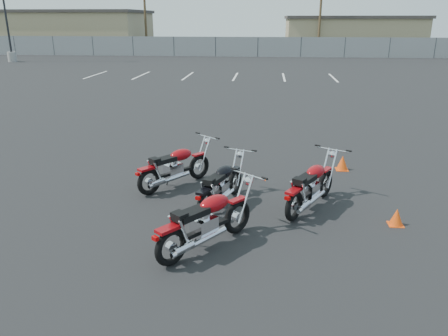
# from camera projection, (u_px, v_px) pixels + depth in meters

# --- Properties ---
(ground) EXTENTS (120.00, 120.00, 0.00)m
(ground) POSITION_uv_depth(u_px,v_px,m) (210.00, 210.00, 8.24)
(ground) COLOR black
(ground) RESTS_ON ground
(motorcycle_front_red) EXTENTS (1.56, 1.76, 0.97)m
(motorcycle_front_red) POSITION_uv_depth(u_px,v_px,m) (175.00, 167.00, 9.27)
(motorcycle_front_red) COLOR black
(motorcycle_front_red) RESTS_ON ground
(motorcycle_second_black) EXTENTS (1.02, 1.86, 0.92)m
(motorcycle_second_black) POSITION_uv_depth(u_px,v_px,m) (221.00, 185.00, 8.32)
(motorcycle_second_black) COLOR black
(motorcycle_second_black) RESTS_ON ground
(motorcycle_third_red) EXTENTS (1.35, 1.90, 0.98)m
(motorcycle_third_red) POSITION_uv_depth(u_px,v_px,m) (311.00, 186.00, 8.21)
(motorcycle_third_red) COLOR black
(motorcycle_third_red) RESTS_ON ground
(motorcycle_rear_red) EXTENTS (1.60, 1.85, 1.01)m
(motorcycle_rear_red) POSITION_uv_depth(u_px,v_px,m) (206.00, 221.00, 6.75)
(motorcycle_rear_red) COLOR black
(motorcycle_rear_red) RESTS_ON ground
(training_cone_near) EXTENTS (0.29, 0.29, 0.35)m
(training_cone_near) POSITION_uv_depth(u_px,v_px,m) (342.00, 163.00, 10.40)
(training_cone_near) COLOR #FF4E0D
(training_cone_near) RESTS_ON ground
(training_cone_extra) EXTENTS (0.26, 0.26, 0.30)m
(training_cone_extra) POSITION_uv_depth(u_px,v_px,m) (396.00, 217.00, 7.62)
(training_cone_extra) COLOR #FF4E0D
(training_cone_extra) RESTS_ON ground
(light_pole_west) EXTENTS (0.80, 0.70, 11.46)m
(light_pole_west) POSITION_uv_depth(u_px,v_px,m) (7.00, 23.00, 35.38)
(light_pole_west) COLOR gray
(light_pole_west) RESTS_ON ground
(chainlink_fence) EXTENTS (80.06, 0.06, 1.80)m
(chainlink_fence) POSITION_uv_depth(u_px,v_px,m) (258.00, 47.00, 40.89)
(chainlink_fence) COLOR slate
(chainlink_fence) RESTS_ON ground
(tan_building_west) EXTENTS (18.40, 10.40, 4.30)m
(tan_building_west) POSITION_uv_depth(u_px,v_px,m) (64.00, 30.00, 49.10)
(tan_building_west) COLOR #9A8A63
(tan_building_west) RESTS_ON ground
(tan_building_east) EXTENTS (14.40, 9.40, 3.70)m
(tan_building_east) POSITION_uv_depth(u_px,v_px,m) (351.00, 33.00, 48.12)
(tan_building_east) COLOR #9A8A63
(tan_building_east) RESTS_ON ground
(utility_pole_b) EXTENTS (1.80, 0.24, 9.00)m
(utility_pole_b) POSITION_uv_depth(u_px,v_px,m) (145.00, 6.00, 45.47)
(utility_pole_b) COLOR #483621
(utility_pole_b) RESTS_ON ground
(utility_pole_c) EXTENTS (1.80, 0.24, 9.00)m
(utility_pole_c) POSITION_uv_depth(u_px,v_px,m) (321.00, 5.00, 42.87)
(utility_pole_c) COLOR #483621
(utility_pole_c) RESTS_ON ground
(parking_line_stripes) EXTENTS (15.12, 4.00, 0.01)m
(parking_line_stripes) POSITION_uv_depth(u_px,v_px,m) (211.00, 76.00, 27.29)
(parking_line_stripes) COLOR silver
(parking_line_stripes) RESTS_ON ground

